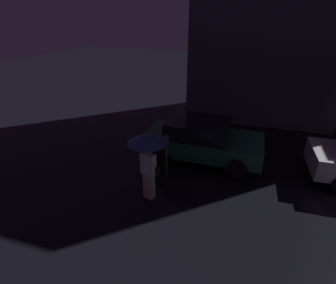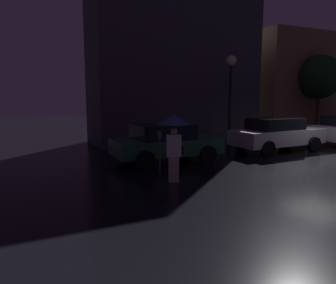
% 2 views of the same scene
% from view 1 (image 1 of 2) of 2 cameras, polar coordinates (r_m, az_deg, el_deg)
% --- Properties ---
extents(parked_car_green, '(3.95, 2.05, 1.43)m').
position_cam_1_polar(parked_car_green, '(8.96, 7.35, 0.57)').
color(parked_car_green, '#1E5638').
rests_on(parked_car_green, ground).
extents(pedestrian_with_umbrella, '(1.01, 1.01, 1.96)m').
position_cam_1_polar(pedestrian_with_umbrella, '(6.63, -4.45, -1.19)').
color(pedestrian_with_umbrella, beige).
rests_on(pedestrian_with_umbrella, ground).
extents(parking_meter, '(0.12, 0.10, 1.36)m').
position_cam_1_polar(parking_meter, '(7.95, -0.35, -2.10)').
color(parking_meter, '#4C5154').
rests_on(parking_meter, ground).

